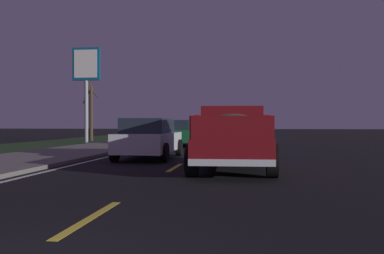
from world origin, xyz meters
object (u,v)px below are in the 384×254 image
sedan_silver (244,130)px  bare_tree_far (91,111)px  sedan_white (149,138)px  sedan_blue (241,133)px  gas_price_sign (86,72)px  sedan_green (179,133)px  pickup_truck (232,136)px

sedan_silver → bare_tree_far: bare_tree_far is taller
sedan_white → sedan_silver: 23.00m
sedan_blue → bare_tree_far: size_ratio=0.95×
sedan_white → bare_tree_far: bearing=28.2°
sedan_white → gas_price_sign: 13.99m
sedan_silver → sedan_blue: 14.04m
sedan_silver → sedan_blue: bearing=179.8°
sedan_white → sedan_green: 8.90m
sedan_blue → gas_price_sign: bearing=75.5°
sedan_green → sedan_blue: bearing=-92.9°
pickup_truck → sedan_green: size_ratio=1.24×
gas_price_sign → bare_tree_far: size_ratio=1.38×
bare_tree_far → gas_price_sign: bearing=-163.3°
sedan_silver → sedan_blue: size_ratio=1.00×
sedan_blue → bare_tree_far: (6.66, 11.60, 1.55)m
sedan_white → gas_price_sign: gas_price_sign is taller
sedan_white → sedan_blue: 9.33m
pickup_truck → sedan_blue: bearing=-0.2°
pickup_truck → sedan_green: pickup_truck is taller
sedan_silver → bare_tree_far: size_ratio=0.95×
pickup_truck → bare_tree_far: bearing=31.6°
sedan_green → bare_tree_far: (6.47, 7.91, 1.55)m
pickup_truck → bare_tree_far: size_ratio=1.18×
gas_price_sign → bare_tree_far: 4.84m
sedan_blue → sedan_white: bearing=158.9°
gas_price_sign → sedan_blue: bearing=-104.5°
sedan_blue → sedan_silver: bearing=-0.2°
sedan_silver → sedan_green: bearing=164.9°
sedan_blue → bare_tree_far: bearing=60.1°
sedan_white → bare_tree_far: size_ratio=0.94×
sedan_green → gas_price_sign: size_ratio=0.69×
pickup_truck → bare_tree_far: 22.08m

